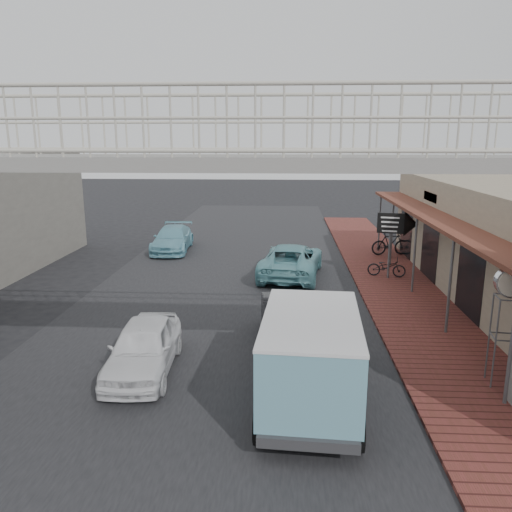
# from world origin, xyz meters

# --- Properties ---
(ground) EXTENTS (120.00, 120.00, 0.00)m
(ground) POSITION_xyz_m (0.00, 0.00, 0.00)
(ground) COLOR black
(ground) RESTS_ON ground
(road_strip) EXTENTS (10.00, 60.00, 0.01)m
(road_strip) POSITION_xyz_m (0.00, 0.00, 0.01)
(road_strip) COLOR black
(road_strip) RESTS_ON ground
(sidewalk) EXTENTS (3.00, 40.00, 0.10)m
(sidewalk) POSITION_xyz_m (6.50, 3.00, 0.05)
(sidewalk) COLOR brown
(sidewalk) RESTS_ON ground
(footbridge) EXTENTS (16.40, 2.40, 6.34)m
(footbridge) POSITION_xyz_m (0.00, -4.00, 3.18)
(footbridge) COLOR gray
(footbridge) RESTS_ON ground
(white_hatchback) EXTENTS (1.66, 3.73, 1.25)m
(white_hatchback) POSITION_xyz_m (-1.16, -1.77, 0.62)
(white_hatchback) COLOR white
(white_hatchback) RESTS_ON ground
(dark_sedan) EXTENTS (1.73, 4.12, 1.32)m
(dark_sedan) POSITION_xyz_m (2.36, -0.10, 0.66)
(dark_sedan) COLOR black
(dark_sedan) RESTS_ON ground
(angkot_curb) EXTENTS (2.90, 5.16, 1.36)m
(angkot_curb) POSITION_xyz_m (2.50, 7.23, 0.68)
(angkot_curb) COLOR #67ABB4
(angkot_curb) RESTS_ON ground
(angkot_far) EXTENTS (1.95, 4.35, 1.24)m
(angkot_far) POSITION_xyz_m (-3.51, 11.76, 0.62)
(angkot_far) COLOR #72B4C7
(angkot_far) RESTS_ON ground
(angkot_van) EXTENTS (2.21, 4.41, 2.11)m
(angkot_van) POSITION_xyz_m (2.79, -3.23, 1.34)
(angkot_van) COLOR black
(angkot_van) RESTS_ON ground
(motorcycle_near) EXTENTS (1.59, 0.84, 0.79)m
(motorcycle_near) POSITION_xyz_m (6.36, 7.06, 0.50)
(motorcycle_near) COLOR black
(motorcycle_near) RESTS_ON sidewalk
(motorcycle_far) EXTENTS (1.95, 0.87, 1.13)m
(motorcycle_far) POSITION_xyz_m (7.30, 11.04, 0.66)
(motorcycle_far) COLOR black
(motorcycle_far) RESTS_ON sidewalk
(street_clock) EXTENTS (0.69, 0.58, 2.73)m
(street_clock) POSITION_xyz_m (7.15, -2.11, 2.37)
(street_clock) COLOR #59595B
(street_clock) RESTS_ON sidewalk
(arrow_sign) EXTENTS (1.64, 1.07, 2.72)m
(arrow_sign) POSITION_xyz_m (7.03, 6.69, 2.29)
(arrow_sign) COLOR #59595B
(arrow_sign) RESTS_ON sidewalk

